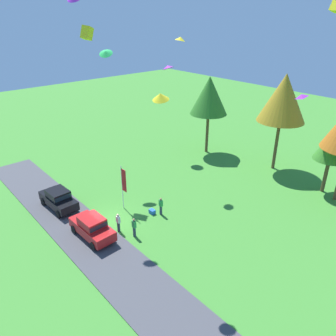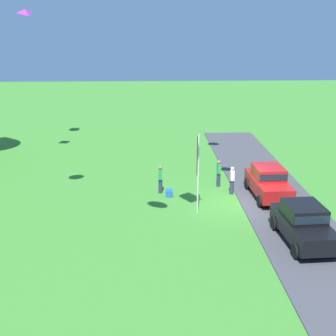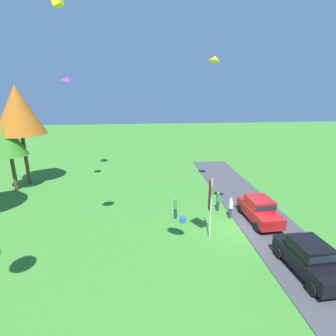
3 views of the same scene
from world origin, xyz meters
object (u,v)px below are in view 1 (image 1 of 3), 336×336
tree_right_of_center (283,98)px  cooler_box (152,212)px  person_beside_suv (161,206)px  kite_delta_near_flag (168,67)px  car_sedan_far_end (58,198)px  tree_lone_near (209,96)px  car_sedan_mid_row (92,226)px  person_on_lawn (134,227)px  tree_far_left (333,144)px  flag_banner (123,183)px  kite_box_high_left (87,33)px  kite_diamond_high_right (301,96)px  kite_delta_trailing_tail (106,52)px  person_watching_sky (118,223)px  kite_delta_over_trees (180,39)px  kite_delta_topmost (160,97)px

tree_right_of_center → cooler_box: (-1.85, -16.69, -8.07)m
person_beside_suv → kite_delta_near_flag: kite_delta_near_flag is taller
cooler_box → car_sedan_far_end: bearing=-137.4°
tree_lone_near → tree_right_of_center: size_ratio=0.89×
car_sedan_far_end → tree_lone_near: (-0.26, 20.38, 6.33)m
car_sedan_mid_row → tree_right_of_center: bearing=84.1°
person_on_lawn → tree_far_left: (6.63, 18.85, 4.27)m
tree_right_of_center → flag_banner: size_ratio=2.51×
kite_delta_near_flag → kite_box_high_left: bearing=-83.1°
car_sedan_far_end → kite_delta_near_flag: kite_delta_near_flag is taller
car_sedan_mid_row → kite_diamond_high_right: size_ratio=5.31×
flag_banner → kite_box_high_left: kite_box_high_left is taller
tree_lone_near → kite_delta_near_flag: size_ratio=6.88×
tree_lone_near → cooler_box: size_ratio=17.33×
kite_diamond_high_right → kite_box_high_left: bearing=-150.5°
flag_banner → kite_delta_trailing_tail: 12.71m
tree_right_of_center → kite_delta_trailing_tail: size_ratio=8.36×
tree_far_left → kite_diamond_high_right: bearing=-97.7°
kite_delta_near_flag → kite_delta_trailing_tail: size_ratio=1.08×
kite_delta_trailing_tail → person_watching_sky: bearing=-31.2°
person_on_lawn → flag_banner: size_ratio=0.39×
tree_lone_near → person_on_lawn: bearing=-64.7°
kite_delta_trailing_tail → tree_lone_near: bearing=80.0°
kite_box_high_left → tree_lone_near: bearing=80.8°
tree_far_left → kite_delta_over_trees: (-12.67, -8.36, 9.15)m
car_sedan_far_end → tree_lone_near: 21.35m
person_beside_suv → kite_delta_near_flag: size_ratio=1.21×
flag_banner → kite_delta_topmost: bearing=-14.0°
tree_lone_near → cooler_box: tree_lone_near is taller
person_on_lawn → tree_right_of_center: 21.19m
flag_banner → person_watching_sky: bearing=-42.9°
person_watching_sky → tree_far_left: bearing=67.6°
tree_right_of_center → tree_far_left: tree_right_of_center is taller
kite_delta_over_trees → tree_far_left: bearing=33.4°
car_sedan_mid_row → kite_box_high_left: (-8.54, 5.85, 13.84)m
flag_banner → kite_diamond_high_right: kite_diamond_high_right is taller
tree_right_of_center → kite_box_high_left: kite_box_high_left is taller
kite_delta_over_trees → car_sedan_far_end: bearing=-98.8°
kite_delta_over_trees → kite_diamond_high_right: bearing=9.8°
car_sedan_mid_row → person_beside_suv: size_ratio=2.61×
kite_delta_topmost → flag_banner: bearing=166.0°
person_beside_suv → tree_far_left: (7.64, 15.17, 4.27)m
tree_lone_near → kite_delta_near_flag: (-3.63, -3.51, 3.32)m
tree_right_of_center → kite_diamond_high_right: kite_diamond_high_right is taller
car_sedan_mid_row → kite_delta_over_trees: bearing=106.7°
person_on_lawn → kite_delta_near_flag: kite_delta_near_flag is taller
car_sedan_far_end → kite_delta_over_trees: (2.04, 13.25, 13.25)m
tree_lone_near → kite_delta_trailing_tail: size_ratio=7.46×
kite_delta_over_trees → kite_box_high_left: size_ratio=0.91×
kite_delta_topmost → kite_delta_trailing_tail: 15.15m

